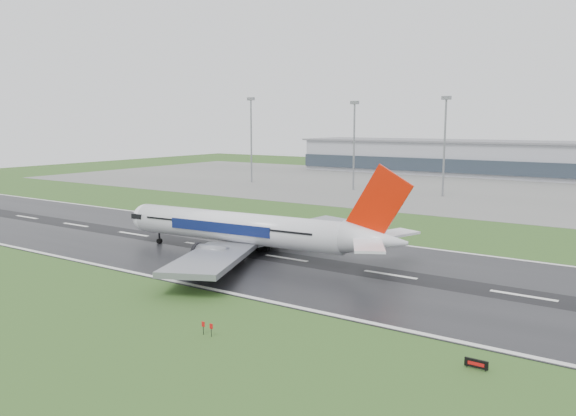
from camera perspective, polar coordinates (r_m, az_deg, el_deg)
The scene contains 9 objects.
ground at distance 92.69m, azimuth 10.19°, elevation -6.62°, with size 520.00×520.00×0.00m, color #2A4E1C.
runway at distance 92.68m, azimuth 10.19°, elevation -6.59°, with size 400.00×45.00×0.10m, color black.
apron at distance 211.58m, azimuth 23.94°, elevation 1.30°, with size 400.00×130.00×0.08m, color slate.
terminal at distance 270.05m, azimuth 26.27°, elevation 4.16°, with size 240.00×36.00×15.00m, color #93949E.
main_airliner at distance 102.03m, azimuth -3.41°, elevation -0.25°, with size 56.63×53.94×16.72m, color white, non-canonical shape.
runway_sign at distance 60.97m, azimuth 18.30°, elevation -14.61°, with size 2.30×0.26×1.04m, color black, non-canonical shape.
floodmast_0 at distance 229.71m, azimuth -3.69°, elevation 6.61°, with size 0.64×0.64×32.64m, color gray.
floodmast_1 at distance 205.11m, azimuth 6.60°, elevation 6.01°, with size 0.64×0.64×30.33m, color gray.
floodmast_2 at distance 192.33m, azimuth 15.35°, elevation 5.73°, with size 0.64×0.64×31.21m, color gray.
Camera 1 is at (35.44, -82.20, 24.06)m, focal length 35.58 mm.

